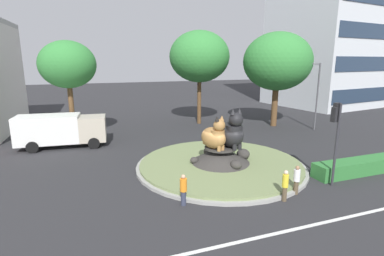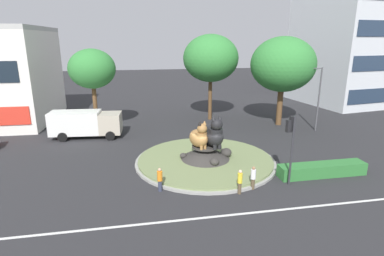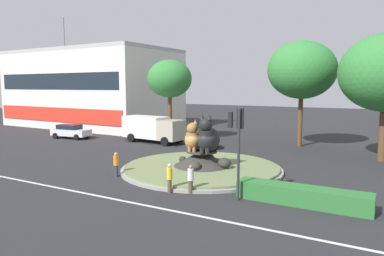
{
  "view_description": "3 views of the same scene",
  "coord_description": "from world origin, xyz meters",
  "px_view_note": "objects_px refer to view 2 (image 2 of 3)",
  "views": [
    {
      "loc": [
        -8.08,
        -16.93,
        6.96
      ],
      "look_at": [
        -1.92,
        0.24,
        2.76
      ],
      "focal_mm": 27.57,
      "sensor_mm": 36.0,
      "label": 1
    },
    {
      "loc": [
        -5.34,
        -22.7,
        9.5
      ],
      "look_at": [
        -1.08,
        0.03,
        2.9
      ],
      "focal_mm": 29.18,
      "sensor_mm": 36.0,
      "label": 2
    },
    {
      "loc": [
        11.33,
        -21.62,
        5.83
      ],
      "look_at": [
        -2.25,
        2.65,
        2.56
      ],
      "focal_mm": 33.47,
      "sensor_mm": 36.0,
      "label": 3
    }
  ],
  "objects_px": {
    "cat_statue_tabby": "(199,137)",
    "delivery_box_truck": "(85,123)",
    "second_tree_near_tower": "(283,65)",
    "pedestrian_orange_shirt": "(160,179)",
    "traffic_light_mast": "(291,135)",
    "pedestrian_white_shirt": "(253,177)",
    "cat_statue_black": "(214,135)",
    "pedestrian_yellow_shirt": "(240,181)",
    "streetlight_arm": "(317,94)",
    "third_tree_left": "(92,69)",
    "broadleaf_tree_behind_island": "(211,58)"
  },
  "relations": [
    {
      "from": "second_tree_near_tower",
      "to": "pedestrian_orange_shirt",
      "type": "height_order",
      "value": "second_tree_near_tower"
    },
    {
      "from": "pedestrian_orange_shirt",
      "to": "third_tree_left",
      "type": "bearing_deg",
      "value": 95.88
    },
    {
      "from": "pedestrian_orange_shirt",
      "to": "delivery_box_truck",
      "type": "bearing_deg",
      "value": 101.8
    },
    {
      "from": "broadleaf_tree_behind_island",
      "to": "cat_statue_black",
      "type": "bearing_deg",
      "value": -102.57
    },
    {
      "from": "cat_statue_black",
      "to": "traffic_light_mast",
      "type": "distance_m",
      "value": 6.18
    },
    {
      "from": "second_tree_near_tower",
      "to": "pedestrian_yellow_shirt",
      "type": "bearing_deg",
      "value": -123.14
    },
    {
      "from": "streetlight_arm",
      "to": "pedestrian_white_shirt",
      "type": "distance_m",
      "value": 16.69
    },
    {
      "from": "second_tree_near_tower",
      "to": "pedestrian_orange_shirt",
      "type": "bearing_deg",
      "value": -136.96
    },
    {
      "from": "third_tree_left",
      "to": "pedestrian_white_shirt",
      "type": "bearing_deg",
      "value": -53.98
    },
    {
      "from": "broadleaf_tree_behind_island",
      "to": "streetlight_arm",
      "type": "height_order",
      "value": "broadleaf_tree_behind_island"
    },
    {
      "from": "cat_statue_black",
      "to": "pedestrian_orange_shirt",
      "type": "distance_m",
      "value": 6.31
    },
    {
      "from": "broadleaf_tree_behind_island",
      "to": "pedestrian_orange_shirt",
      "type": "xyz_separation_m",
      "value": [
        -7.66,
        -17.75,
        -6.49
      ]
    },
    {
      "from": "third_tree_left",
      "to": "pedestrian_yellow_shirt",
      "type": "relative_size",
      "value": 5.25
    },
    {
      "from": "traffic_light_mast",
      "to": "pedestrian_orange_shirt",
      "type": "height_order",
      "value": "traffic_light_mast"
    },
    {
      "from": "pedestrian_orange_shirt",
      "to": "second_tree_near_tower",
      "type": "bearing_deg",
      "value": 28.89
    },
    {
      "from": "cat_statue_black",
      "to": "second_tree_near_tower",
      "type": "distance_m",
      "value": 14.88
    },
    {
      "from": "second_tree_near_tower",
      "to": "pedestrian_white_shirt",
      "type": "bearing_deg",
      "value": -121.0
    },
    {
      "from": "second_tree_near_tower",
      "to": "streetlight_arm",
      "type": "xyz_separation_m",
      "value": [
        2.59,
        -2.95,
        -2.87
      ]
    },
    {
      "from": "cat_statue_black",
      "to": "streetlight_arm",
      "type": "xyz_separation_m",
      "value": [
        12.83,
        6.87,
        1.6
      ]
    },
    {
      "from": "cat_statue_tabby",
      "to": "delivery_box_truck",
      "type": "relative_size",
      "value": 0.36
    },
    {
      "from": "cat_statue_black",
      "to": "second_tree_near_tower",
      "type": "xyz_separation_m",
      "value": [
        10.24,
        9.82,
        4.47
      ]
    },
    {
      "from": "traffic_light_mast",
      "to": "streetlight_arm",
      "type": "height_order",
      "value": "streetlight_arm"
    },
    {
      "from": "broadleaf_tree_behind_island",
      "to": "pedestrian_orange_shirt",
      "type": "height_order",
      "value": "broadleaf_tree_behind_island"
    },
    {
      "from": "traffic_light_mast",
      "to": "second_tree_near_tower",
      "type": "height_order",
      "value": "second_tree_near_tower"
    },
    {
      "from": "streetlight_arm",
      "to": "pedestrian_white_shirt",
      "type": "xyz_separation_m",
      "value": [
        -11.43,
        -11.76,
        -3.11
      ]
    },
    {
      "from": "pedestrian_orange_shirt",
      "to": "delivery_box_truck",
      "type": "relative_size",
      "value": 0.23
    },
    {
      "from": "cat_statue_black",
      "to": "third_tree_left",
      "type": "relative_size",
      "value": 0.33
    },
    {
      "from": "traffic_light_mast",
      "to": "pedestrian_orange_shirt",
      "type": "relative_size",
      "value": 2.96
    },
    {
      "from": "traffic_light_mast",
      "to": "pedestrian_orange_shirt",
      "type": "xyz_separation_m",
      "value": [
        -8.58,
        0.56,
        -2.63
      ]
    },
    {
      "from": "broadleaf_tree_behind_island",
      "to": "pedestrian_white_shirt",
      "type": "bearing_deg",
      "value": -95.08
    },
    {
      "from": "streetlight_arm",
      "to": "delivery_box_truck",
      "type": "bearing_deg",
      "value": 5.36
    },
    {
      "from": "delivery_box_truck",
      "to": "second_tree_near_tower",
      "type": "bearing_deg",
      "value": 8.06
    },
    {
      "from": "cat_statue_black",
      "to": "broadleaf_tree_behind_island",
      "type": "xyz_separation_m",
      "value": [
        3.06,
        13.71,
        4.98
      ]
    },
    {
      "from": "cat_statue_tabby",
      "to": "second_tree_near_tower",
      "type": "height_order",
      "value": "second_tree_near_tower"
    },
    {
      "from": "third_tree_left",
      "to": "streetlight_arm",
      "type": "relative_size",
      "value": 1.28
    },
    {
      "from": "pedestrian_yellow_shirt",
      "to": "cat_statue_black",
      "type": "bearing_deg",
      "value": 40.05
    },
    {
      "from": "second_tree_near_tower",
      "to": "pedestrian_yellow_shirt",
      "type": "relative_size",
      "value": 6.0
    },
    {
      "from": "traffic_light_mast",
      "to": "pedestrian_white_shirt",
      "type": "xyz_separation_m",
      "value": [
        -2.57,
        -0.29,
        -2.62
      ]
    },
    {
      "from": "cat_statue_tabby",
      "to": "streetlight_arm",
      "type": "bearing_deg",
      "value": 96.12
    },
    {
      "from": "cat_statue_black",
      "to": "pedestrian_white_shirt",
      "type": "xyz_separation_m",
      "value": [
        1.4,
        -4.89,
        -1.51
      ]
    },
    {
      "from": "pedestrian_yellow_shirt",
      "to": "delivery_box_truck",
      "type": "relative_size",
      "value": 0.23
    },
    {
      "from": "second_tree_near_tower",
      "to": "delivery_box_truck",
      "type": "relative_size",
      "value": 1.41
    },
    {
      "from": "cat_statue_tabby",
      "to": "traffic_light_mast",
      "type": "height_order",
      "value": "traffic_light_mast"
    },
    {
      "from": "cat_statue_tabby",
      "to": "pedestrian_orange_shirt",
      "type": "xyz_separation_m",
      "value": [
        -3.44,
        -4.07,
        -1.35
      ]
    },
    {
      "from": "cat_statue_tabby",
      "to": "pedestrian_orange_shirt",
      "type": "distance_m",
      "value": 5.5
    },
    {
      "from": "second_tree_near_tower",
      "to": "third_tree_left",
      "type": "xyz_separation_m",
      "value": [
        -20.26,
        0.99,
        -0.24
      ]
    },
    {
      "from": "third_tree_left",
      "to": "pedestrian_yellow_shirt",
      "type": "xyz_separation_m",
      "value": [
        10.35,
        -16.16,
        -5.69
      ]
    },
    {
      "from": "second_tree_near_tower",
      "to": "pedestrian_white_shirt",
      "type": "height_order",
      "value": "second_tree_near_tower"
    },
    {
      "from": "pedestrian_yellow_shirt",
      "to": "delivery_box_truck",
      "type": "bearing_deg",
      "value": 74.79
    },
    {
      "from": "second_tree_near_tower",
      "to": "streetlight_arm",
      "type": "bearing_deg",
      "value": -48.77
    }
  ]
}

